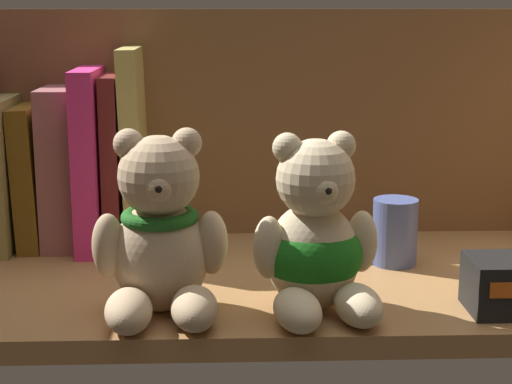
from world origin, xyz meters
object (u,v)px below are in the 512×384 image
book_4 (62,167)px  book_6 (115,160)px  teddy_bear_smaller (315,243)px  pillar_candle (395,232)px  book_5 (92,157)px  book_7 (135,148)px  book_2 (7,172)px  book_3 (32,176)px  teddy_bear_larger (160,237)px

book_4 → book_6: bearing=0.0°
teddy_bear_smaller → pillar_candle: 16.03cm
book_5 → book_7: 4.68cm
book_2 → book_6: book_6 is taller
book_2 → book_5: book_5 is taller
book_5 → pillar_candle: (30.91, -8.43, -6.17)cm
book_6 → teddy_bear_smaller: book_6 is taller
book_2 → book_7: book_7 is taller
pillar_candle → book_6: bearing=163.5°
book_4 → book_2: bearing=180.0°
book_6 → book_4: bearing=180.0°
book_4 → book_6: 5.70cm
book_3 → teddy_bear_smaller: teddy_bear_smaller is taller
book_2 → book_5: 9.17cm
book_2 → book_3: size_ratio=1.06×
book_2 → book_3: book_2 is taller
book_2 → pillar_candle: bearing=-11.9°
book_7 → pillar_candle: 28.58cm
teddy_bear_larger → book_3: bearing=125.5°
book_2 → book_3: bearing=0.0°
book_6 → teddy_bear_larger: (6.29, -21.25, -2.48)cm
book_2 → teddy_bear_larger: bearing=-50.2°
book_3 → pillar_candle: 38.57cm
book_5 → teddy_bear_larger: (8.67, -21.25, -2.82)cm
book_4 → book_5: 3.43cm
book_7 → teddy_bear_larger: (4.11, -21.25, -3.85)cm
book_5 → book_6: 2.41cm
book_6 → book_7: book_7 is taller
book_6 → book_5: bearing=180.0°
teddy_bear_smaller → book_4: bearing=139.5°
book_2 → pillar_candle: (39.96, -8.43, -4.67)cm
book_6 → teddy_bear_smaller: size_ratio=1.20×
book_4 → book_7: 8.10cm
teddy_bear_larger → book_2: bearing=129.8°
book_5 → teddy_bear_smaller: book_5 is taller
book_3 → teddy_bear_larger: size_ratio=0.97×
book_2 → teddy_bear_smaller: bearing=-34.7°
book_7 → teddy_bear_larger: 21.98cm
book_4 → teddy_bear_smaller: (24.81, -21.16, -2.47)cm
book_3 → book_7: book_7 is taller
book_4 → pillar_candle: size_ratio=2.56×
book_2 → teddy_bear_smaller: book_2 is taller
book_3 → book_4: size_ratio=0.89×
teddy_bear_larger → teddy_bear_smaller: size_ratio=1.02×
book_5 → teddy_bear_larger: size_ratio=1.22×
book_2 → book_7: bearing=0.0°
book_4 → book_5: size_ratio=0.89×
book_5 → teddy_bear_larger: book_5 is taller
book_3 → teddy_bear_smaller: bearing=-37.1°
book_3 → book_2: bearing=180.0°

